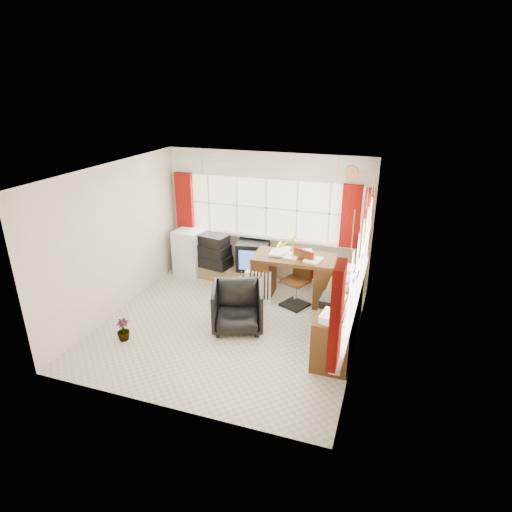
% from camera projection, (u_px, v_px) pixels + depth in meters
% --- Properties ---
extents(ground, '(4.00, 4.00, 0.00)m').
position_uv_depth(ground, '(229.00, 325.00, 6.94)').
color(ground, beige).
rests_on(ground, ground).
extents(room_walls, '(4.00, 4.00, 4.00)m').
position_uv_depth(room_walls, '(227.00, 238.00, 6.38)').
color(room_walls, beige).
rests_on(room_walls, ground).
extents(window_back, '(3.70, 0.12, 3.60)m').
position_uv_depth(window_back, '(266.00, 233.00, 8.29)').
color(window_back, '#FEEBC9').
rests_on(window_back, room_walls).
extents(window_right, '(0.12, 3.70, 3.60)m').
position_uv_depth(window_right, '(356.00, 291.00, 6.01)').
color(window_right, '#FEEBC9').
rests_on(window_right, room_walls).
extents(curtains, '(3.83, 3.83, 1.15)m').
position_uv_depth(curtains, '(301.00, 229.00, 6.93)').
color(curtains, maroon).
rests_on(curtains, room_walls).
extents(overhead_cabinets, '(3.98, 3.98, 0.48)m').
position_uv_depth(overhead_cabinets, '(308.00, 180.00, 6.67)').
color(overhead_cabinets, white).
rests_on(overhead_cabinets, room_walls).
extents(desk, '(1.48, 0.79, 0.87)m').
position_uv_depth(desk, '(294.00, 276.00, 7.63)').
color(desk, '#522C13').
rests_on(desk, ground).
extents(desk_lamp, '(0.19, 0.17, 0.43)m').
position_uv_depth(desk_lamp, '(293.00, 243.00, 7.26)').
color(desk_lamp, yellow).
rests_on(desk_lamp, desk).
extents(task_chair, '(0.55, 0.57, 0.99)m').
position_uv_depth(task_chair, '(300.00, 277.00, 7.44)').
color(task_chair, black).
rests_on(task_chair, ground).
extents(office_chair, '(1.01, 1.02, 0.73)m').
position_uv_depth(office_chair, '(238.00, 307.00, 6.75)').
color(office_chair, black).
rests_on(office_chair, ground).
extents(radiator, '(0.43, 0.23, 0.61)m').
position_uv_depth(radiator, '(260.00, 291.00, 7.56)').
color(radiator, white).
rests_on(radiator, ground).
extents(credenza, '(0.50, 2.00, 0.85)m').
position_uv_depth(credenza, '(340.00, 316.00, 6.46)').
color(credenza, '#522C13').
rests_on(credenza, ground).
extents(file_tray, '(0.28, 0.35, 0.12)m').
position_uv_depth(file_tray, '(331.00, 301.00, 6.02)').
color(file_tray, black).
rests_on(file_tray, credenza).
extents(tv_bench, '(1.40, 0.50, 0.25)m').
position_uv_depth(tv_bench, '(236.00, 273.00, 8.57)').
color(tv_bench, '#9B7C4D').
rests_on(tv_bench, ground).
extents(crt_tv, '(0.70, 0.67, 0.56)m').
position_uv_depth(crt_tv, '(253.00, 255.00, 8.37)').
color(crt_tv, black).
rests_on(crt_tv, tv_bench).
extents(hifi_stack, '(0.70, 0.51, 0.66)m').
position_uv_depth(hifi_stack, '(214.00, 252.00, 8.44)').
color(hifi_stack, black).
rests_on(hifi_stack, tv_bench).
extents(mini_fridge, '(0.61, 0.62, 0.93)m').
position_uv_depth(mini_fridge, '(191.00, 252.00, 8.69)').
color(mini_fridge, white).
rests_on(mini_fridge, ground).
extents(spray_bottle_a, '(0.15, 0.15, 0.29)m').
position_uv_depth(spray_bottle_a, '(241.00, 277.00, 8.32)').
color(spray_bottle_a, white).
rests_on(spray_bottle_a, ground).
extents(spray_bottle_b, '(0.11, 0.11, 0.19)m').
position_uv_depth(spray_bottle_b, '(249.00, 282.00, 8.22)').
color(spray_bottle_b, '#7FBDAF').
rests_on(spray_bottle_b, ground).
extents(flower_vase, '(0.25, 0.25, 0.35)m').
position_uv_depth(flower_vase, '(123.00, 330.00, 6.49)').
color(flower_vase, black).
rests_on(flower_vase, ground).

